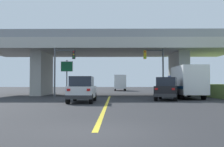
# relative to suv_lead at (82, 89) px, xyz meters

# --- Properties ---
(ground) EXTENTS (160.00, 160.00, 0.00)m
(ground) POSITION_rel_suv_lead_xyz_m (1.97, 13.38, -1.01)
(ground) COLOR #2B2B2D
(overpass_bridge) EXTENTS (31.06, 10.44, 7.46)m
(overpass_bridge) POSITION_rel_suv_lead_xyz_m (1.97, 13.38, 4.38)
(overpass_bridge) COLOR #B7B5AD
(overpass_bridge) RESTS_ON ground
(lane_divider_stripe) EXTENTS (0.20, 23.99, 0.01)m
(lane_divider_stripe) POSITION_rel_suv_lead_xyz_m (1.97, -1.28, -1.01)
(lane_divider_stripe) COLOR yellow
(lane_divider_stripe) RESTS_ON ground
(suv_lead) EXTENTS (1.94, 4.68, 2.02)m
(suv_lead) POSITION_rel_suv_lead_xyz_m (0.00, 0.00, 0.00)
(suv_lead) COLOR silver
(suv_lead) RESTS_ON ground
(suv_crossing) EXTENTS (3.00, 4.84, 2.02)m
(suv_crossing) POSITION_rel_suv_lead_xyz_m (7.23, 3.00, -0.00)
(suv_crossing) COLOR black
(suv_crossing) RESTS_ON ground
(box_truck) EXTENTS (2.33, 7.29, 3.14)m
(box_truck) POSITION_rel_suv_lead_xyz_m (9.66, 5.62, 0.63)
(box_truck) COLOR navy
(box_truck) RESTS_ON ground
(traffic_signal_nearside) EXTENTS (2.27, 0.36, 5.80)m
(traffic_signal_nearside) POSITION_rel_suv_lead_xyz_m (7.26, 9.12, 2.64)
(traffic_signal_nearside) COLOR #56595E
(traffic_signal_nearside) RESTS_ON ground
(traffic_signal_farside) EXTENTS (2.33, 0.36, 5.82)m
(traffic_signal_farside) POSITION_rel_suv_lead_xyz_m (-3.29, 8.30, 2.62)
(traffic_signal_farside) COLOR #56595E
(traffic_signal_farside) RESTS_ON ground
(highway_sign) EXTENTS (1.43, 0.17, 4.26)m
(highway_sign) POSITION_rel_suv_lead_xyz_m (-3.15, 10.91, 2.07)
(highway_sign) COLOR slate
(highway_sign) RESTS_ON ground
(semi_truck_distant) EXTENTS (2.33, 6.74, 3.18)m
(semi_truck_distant) POSITION_rel_suv_lead_xyz_m (3.60, 34.81, 0.64)
(semi_truck_distant) COLOR red
(semi_truck_distant) RESTS_ON ground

